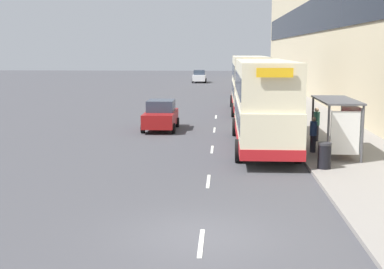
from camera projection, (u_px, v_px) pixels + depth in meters
ground_plane at (202, 236)px, 13.92m from camera, size 220.00×220.00×0.00m
pavement at (285, 99)px, 51.49m from camera, size 5.00×93.00×0.14m
terrace_facade at (331, 5)px, 49.87m from camera, size 3.10×93.00×17.79m
lane_mark_0 at (201, 243)px, 13.45m from camera, size 0.12×2.00×0.01m
lane_mark_1 at (208, 181)px, 19.74m from camera, size 0.12×2.00×0.01m
lane_mark_2 at (212, 149)px, 26.04m from camera, size 0.12×2.00×0.01m
lane_mark_3 at (214, 130)px, 32.34m from camera, size 0.12×2.00×0.01m
lane_mark_4 at (216, 117)px, 38.64m from camera, size 0.12×2.00×0.01m
bus_shelter at (341, 117)px, 23.70m from camera, size 1.60×4.20×2.48m
double_decker_bus_near at (263, 102)px, 26.09m from camera, size 2.85×11.21×4.30m
double_decker_bus_ahead at (249, 83)px, 41.42m from camera, size 2.85×10.59×4.30m
car_0 at (161, 115)px, 32.28m from camera, size 2.00×4.16×1.80m
car_1 at (199, 76)px, 78.91m from camera, size 2.04×4.36×1.84m
car_2 at (246, 89)px, 54.64m from camera, size 2.04×3.92×1.79m
car_3 at (245, 84)px, 61.04m from camera, size 1.99×4.05×1.82m
pedestrian_at_shelter at (313, 134)px, 24.49m from camera, size 0.32×0.32×1.64m
pedestrian_1 at (316, 124)px, 27.51m from camera, size 0.34×0.34×1.74m
litter_bin at (324, 155)px, 21.17m from camera, size 0.55×0.55×1.05m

